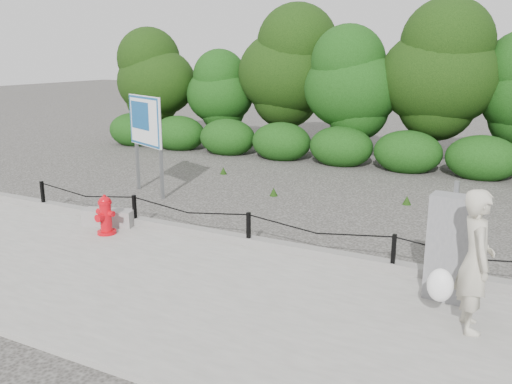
{
  "coord_description": "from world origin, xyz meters",
  "views": [
    {
      "loc": [
        4.21,
        -7.81,
        3.34
      ],
      "look_at": [
        0.04,
        0.2,
        1.0
      ],
      "focal_mm": 38.0,
      "sensor_mm": 36.0,
      "label": 1
    }
  ],
  "objects_px": {
    "concrete_block": "(109,218)",
    "utility_cabinet": "(449,248)",
    "fire_hydrant": "(105,215)",
    "advertising_sign": "(145,126)",
    "pedestrian": "(473,263)"
  },
  "relations": [
    {
      "from": "concrete_block",
      "to": "utility_cabinet",
      "type": "bearing_deg",
      "value": -3.11
    },
    {
      "from": "fire_hydrant",
      "to": "advertising_sign",
      "type": "relative_size",
      "value": 0.32
    },
    {
      "from": "fire_hydrant",
      "to": "utility_cabinet",
      "type": "relative_size",
      "value": 0.46
    },
    {
      "from": "pedestrian",
      "to": "utility_cabinet",
      "type": "distance_m",
      "value": 0.83
    },
    {
      "from": "fire_hydrant",
      "to": "advertising_sign",
      "type": "xyz_separation_m",
      "value": [
        -1.35,
        2.93,
        1.23
      ]
    },
    {
      "from": "concrete_block",
      "to": "utility_cabinet",
      "type": "xyz_separation_m",
      "value": [
        6.3,
        -0.34,
        0.57
      ]
    },
    {
      "from": "concrete_block",
      "to": "advertising_sign",
      "type": "relative_size",
      "value": 0.42
    },
    {
      "from": "fire_hydrant",
      "to": "utility_cabinet",
      "type": "bearing_deg",
      "value": 2.32
    },
    {
      "from": "utility_cabinet",
      "to": "advertising_sign",
      "type": "height_order",
      "value": "advertising_sign"
    },
    {
      "from": "pedestrian",
      "to": "utility_cabinet",
      "type": "relative_size",
      "value": 1.09
    },
    {
      "from": "utility_cabinet",
      "to": "fire_hydrant",
      "type": "bearing_deg",
      "value": -174.72
    },
    {
      "from": "pedestrian",
      "to": "advertising_sign",
      "type": "xyz_separation_m",
      "value": [
        -7.71,
        3.6,
        0.73
      ]
    },
    {
      "from": "fire_hydrant",
      "to": "advertising_sign",
      "type": "height_order",
      "value": "advertising_sign"
    },
    {
      "from": "pedestrian",
      "to": "fire_hydrant",
      "type": "bearing_deg",
      "value": 65.33
    },
    {
      "from": "fire_hydrant",
      "to": "concrete_block",
      "type": "bearing_deg",
      "value": 128.75
    }
  ]
}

